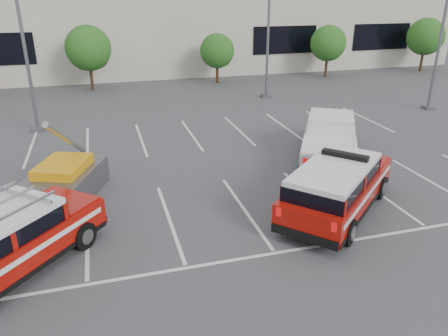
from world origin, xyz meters
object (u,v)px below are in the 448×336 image
object	(u,v)px
tree_right	(329,44)
white_pickup	(329,143)
convention_building	(142,17)
light_pole_mid	(269,22)
ladder_suv	(5,246)
tree_far_right	(426,38)
light_pole_right	(443,26)
utility_rig	(61,182)
fire_chief_suv	(337,191)
light_pole_left	(22,33)
tree_mid_right	(218,52)
tree_mid_left	(90,50)

from	to	relation	value
tree_right	white_pickup	bearing A→B (deg)	-118.07
tree_right	convention_building	bearing A→B (deg)	146.63
light_pole_mid	ladder_suv	bearing A→B (deg)	-129.18
light_pole_mid	white_pickup	size ratio (longest dim) A/B	1.53
tree_right	light_pole_mid	bearing A→B (deg)	-143.23
tree_far_right	light_pole_right	world-z (taller)	light_pole_right
light_pole_mid	utility_rig	xyz separation A→B (m)	(-13.27, -13.10, -4.56)
light_pole_right	ladder_suv	xyz separation A→B (m)	(-23.43, -11.71, -4.33)
convention_building	ladder_suv	xyz separation A→B (m)	(-7.61, -33.57, -3.86)
tree_right	fire_chief_suv	world-z (taller)	tree_right
light_pole_left	tree_mid_right	bearing A→B (deg)	37.50
tree_right	tree_far_right	world-z (taller)	tree_far_right
tree_mid_left	white_pickup	bearing A→B (deg)	-60.85
light_pole_left	light_pole_mid	world-z (taller)	same
fire_chief_suv	ladder_suv	xyz separation A→B (m)	(-10.43, -0.65, 0.00)
tree_mid_left	light_pole_mid	xyz separation A→B (m)	(11.91, -6.05, 2.14)
tree_far_right	utility_rig	xyz separation A→B (m)	(-31.36, -19.14, -2.41)
utility_rig	tree_mid_right	bearing A→B (deg)	81.12
convention_building	fire_chief_suv	world-z (taller)	convention_building
convention_building	white_pickup	xyz separation A→B (m)	(5.13, -28.15, -3.93)
tree_mid_left	light_pole_mid	world-z (taller)	light_pole_mid
light_pole_left	light_pole_mid	size ratio (longest dim) A/B	1.00
light_pole_mid	convention_building	bearing A→B (deg)	113.26
utility_rig	convention_building	bearing A→B (deg)	99.25
ladder_suv	tree_mid_right	bearing A→B (deg)	103.63
convention_building	tree_mid_right	distance (m)	11.20
tree_right	fire_chief_suv	size ratio (longest dim) A/B	0.75
tree_right	utility_rig	bearing A→B (deg)	-138.13
light_pole_mid	white_pickup	xyz separation A→B (m)	(-1.69, -12.28, -4.40)
fire_chief_suv	white_pickup	bearing A→B (deg)	112.46
tree_mid_left	white_pickup	size ratio (longest dim) A/B	0.72
convention_building	ladder_suv	world-z (taller)	convention_building
fire_chief_suv	ladder_suv	world-z (taller)	ladder_suv
ladder_suv	tree_mid_left	bearing A→B (deg)	125.37
light_pole_left	fire_chief_suv	bearing A→B (deg)	-49.88
tree_mid_left	fire_chief_suv	size ratio (longest dim) A/B	0.82
tree_right	tree_mid_left	bearing A→B (deg)	180.00
tree_right	utility_rig	xyz separation A→B (m)	(-21.36, -19.14, -2.14)
light_pole_left	ladder_suv	distance (m)	14.39
ladder_suv	light_pole_left	bearing A→B (deg)	133.81
light_pole_mid	tree_mid_left	bearing A→B (deg)	153.08
light_pole_right	utility_rig	world-z (taller)	light_pole_right
tree_mid_left	fire_chief_suv	distance (m)	24.51
tree_right	ladder_suv	xyz separation A→B (m)	(-22.52, -23.75, -1.91)
tree_mid_right	tree_right	size ratio (longest dim) A/B	0.90
tree_mid_left	tree_right	size ratio (longest dim) A/B	1.10
tree_far_right	light_pole_mid	size ratio (longest dim) A/B	0.47
light_pole_right	fire_chief_suv	bearing A→B (deg)	-139.63
white_pickup	utility_rig	bearing A→B (deg)	-146.16
convention_building	tree_mid_right	xyz separation A→B (m)	(4.91, -9.82, -2.22)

